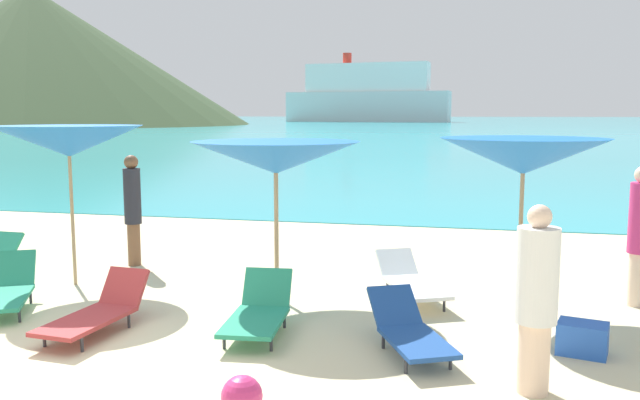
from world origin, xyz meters
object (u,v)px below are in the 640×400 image
(lounge_chair_4, at_px, (409,329))
(lounge_chair_7, at_px, (410,281))
(umbrella_2, at_px, (69,141))
(beachgoer_3, at_px, (536,296))
(beach_ball, at_px, (242,396))
(beachgoer_2, at_px, (640,231))
(lounge_chair_0, at_px, (97,311))
(beachgoer_4, at_px, (133,206))
(lounge_chair_1, at_px, (259,311))
(umbrella_3, at_px, (276,158))
(umbrella_4, at_px, (523,156))
(cruise_ship, at_px, (367,96))
(cooler_box, at_px, (582,339))
(lounge_chair_5, at_px, (7,289))

(lounge_chair_4, relative_size, lounge_chair_7, 0.93)
(umbrella_2, height_order, beachgoer_3, umbrella_2)
(beach_ball, bearing_deg, beachgoer_2, 46.87)
(lounge_chair_0, distance_m, lounge_chair_7, 4.05)
(beach_ball, bearing_deg, beachgoer_3, 23.64)
(lounge_chair_0, distance_m, beachgoer_2, 6.91)
(beachgoer_4, bearing_deg, lounge_chair_1, 30.76)
(umbrella_3, bearing_deg, umbrella_4, 4.32)
(umbrella_2, xyz_separation_m, beachgoer_3, (6.31, -2.47, -1.22))
(cruise_ship, bearing_deg, umbrella_2, -75.79)
(umbrella_4, xyz_separation_m, lounge_chair_4, (-1.23, -1.88, -1.74))
(lounge_chair_7, height_order, beachgoer_4, beachgoer_4)
(umbrella_2, height_order, lounge_chair_7, umbrella_2)
(umbrella_3, distance_m, lounge_chair_7, 2.47)
(cruise_ship, bearing_deg, beach_ball, -74.75)
(lounge_chair_4, relative_size, cruise_ship, 0.03)
(beachgoer_2, relative_size, cruise_ship, 0.04)
(lounge_chair_4, relative_size, cooler_box, 3.12)
(lounge_chair_5, bearing_deg, lounge_chair_7, -9.70)
(cooler_box, bearing_deg, beachgoer_4, 171.96)
(umbrella_3, bearing_deg, lounge_chair_4, -39.84)
(lounge_chair_4, bearing_deg, cooler_box, -14.65)
(beachgoer_2, bearing_deg, beachgoer_4, 42.54)
(beachgoer_3, xyz_separation_m, beachgoer_4, (-6.08, 3.82, 0.10))
(beachgoer_3, xyz_separation_m, cooler_box, (0.59, 1.14, -0.74))
(beachgoer_2, distance_m, cooler_box, 2.42)
(beach_ball, height_order, cruise_ship, cruise_ship)
(beachgoer_2, bearing_deg, cruise_ship, -32.45)
(umbrella_4, distance_m, beachgoer_4, 6.29)
(umbrella_2, xyz_separation_m, lounge_chair_0, (1.52, -1.87, -1.87))
(beachgoer_2, height_order, beachgoer_3, beachgoer_2)
(beachgoer_2, relative_size, beachgoer_3, 1.07)
(umbrella_4, distance_m, lounge_chair_4, 2.84)
(umbrella_4, relative_size, beachgoer_3, 1.28)
(umbrella_3, relative_size, lounge_chair_5, 1.52)
(lounge_chair_0, xyz_separation_m, beachgoer_3, (4.79, -0.60, 0.65))
(lounge_chair_7, height_order, beach_ball, lounge_chair_7)
(cooler_box, bearing_deg, cruise_ship, 113.79)
(umbrella_2, height_order, beach_ball, umbrella_2)
(beachgoer_3, bearing_deg, lounge_chair_7, 62.88)
(beachgoer_3, distance_m, beach_ball, 2.74)
(beach_ball, bearing_deg, lounge_chair_5, 151.20)
(lounge_chair_1, xyz_separation_m, lounge_chair_7, (1.58, 1.79, 0.01))
(lounge_chair_7, relative_size, beach_ball, 4.74)
(umbrella_3, distance_m, lounge_chair_0, 2.97)
(lounge_chair_1, height_order, beachgoer_3, beachgoer_3)
(umbrella_4, distance_m, beach_ball, 4.81)
(beach_ball, bearing_deg, beachgoer_4, 126.86)
(lounge_chair_0, xyz_separation_m, beach_ball, (2.37, -1.66, -0.08))
(umbrella_4, height_order, lounge_chair_4, umbrella_4)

